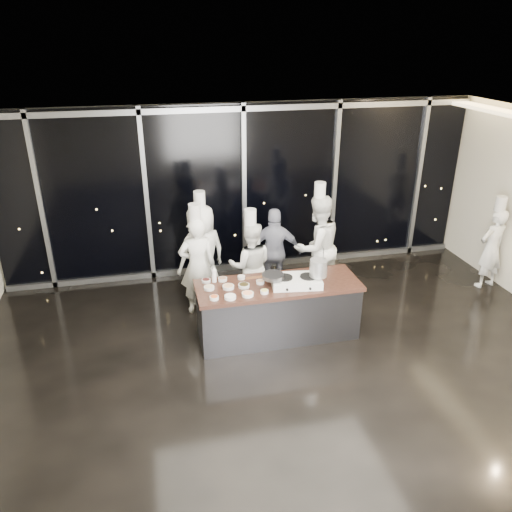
{
  "coord_description": "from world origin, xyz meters",
  "views": [
    {
      "loc": [
        -1.79,
        -5.47,
        4.33
      ],
      "look_at": [
        -0.27,
        1.2,
        1.25
      ],
      "focal_mm": 35.0,
      "sensor_mm": 36.0,
      "label": 1
    }
  ],
  "objects_px": {
    "chef_right": "(317,247)",
    "chef_side": "(492,247)",
    "demo_counter": "(278,310)",
    "chef_left": "(202,253)",
    "chef_center": "(251,265)",
    "stove": "(296,281)",
    "stock_pot": "(318,268)",
    "frying_pan": "(272,276)",
    "chef_far_left": "(197,265)",
    "guest": "(275,252)"
  },
  "relations": [
    {
      "from": "chef_right",
      "to": "chef_side",
      "type": "xyz_separation_m",
      "value": [
        3.2,
        -0.38,
        -0.16
      ]
    },
    {
      "from": "demo_counter",
      "to": "chef_left",
      "type": "relative_size",
      "value": 1.24
    },
    {
      "from": "chef_left",
      "to": "chef_center",
      "type": "bearing_deg",
      "value": 129.72
    },
    {
      "from": "stove",
      "to": "chef_left",
      "type": "relative_size",
      "value": 0.39
    },
    {
      "from": "stock_pot",
      "to": "frying_pan",
      "type": "bearing_deg",
      "value": 172.04
    },
    {
      "from": "chef_right",
      "to": "chef_center",
      "type": "bearing_deg",
      "value": -10.48
    },
    {
      "from": "stove",
      "to": "chef_left",
      "type": "xyz_separation_m",
      "value": [
        -1.22,
        1.48,
        -0.08
      ]
    },
    {
      "from": "frying_pan",
      "to": "chef_right",
      "type": "height_order",
      "value": "chef_right"
    },
    {
      "from": "frying_pan",
      "to": "chef_far_left",
      "type": "bearing_deg",
      "value": 140.08
    },
    {
      "from": "demo_counter",
      "to": "stove",
      "type": "xyz_separation_m",
      "value": [
        0.25,
        -0.1,
        0.51
      ]
    },
    {
      "from": "demo_counter",
      "to": "chef_left",
      "type": "xyz_separation_m",
      "value": [
        -0.97,
        1.38,
        0.44
      ]
    },
    {
      "from": "stock_pot",
      "to": "chef_center",
      "type": "relative_size",
      "value": 0.15
    },
    {
      "from": "chef_far_left",
      "to": "guest",
      "type": "relative_size",
      "value": 1.19
    },
    {
      "from": "chef_center",
      "to": "chef_side",
      "type": "distance_m",
      "value": 4.42
    },
    {
      "from": "demo_counter",
      "to": "frying_pan",
      "type": "relative_size",
      "value": 4.18
    },
    {
      "from": "guest",
      "to": "chef_center",
      "type": "bearing_deg",
      "value": 49.7
    },
    {
      "from": "stove",
      "to": "chef_left",
      "type": "distance_m",
      "value": 1.91
    },
    {
      "from": "chef_far_left",
      "to": "chef_side",
      "type": "xyz_separation_m",
      "value": [
        5.29,
        -0.28,
        -0.07
      ]
    },
    {
      "from": "stove",
      "to": "frying_pan",
      "type": "bearing_deg",
      "value": -178.73
    },
    {
      "from": "stock_pot",
      "to": "chef_center",
      "type": "height_order",
      "value": "chef_center"
    },
    {
      "from": "guest",
      "to": "chef_side",
      "type": "xyz_separation_m",
      "value": [
        3.88,
        -0.64,
        -0.02
      ]
    },
    {
      "from": "stove",
      "to": "chef_left",
      "type": "height_order",
      "value": "chef_left"
    },
    {
      "from": "guest",
      "to": "chef_side",
      "type": "relative_size",
      "value": 0.92
    },
    {
      "from": "stove",
      "to": "stock_pot",
      "type": "relative_size",
      "value": 3.04
    },
    {
      "from": "frying_pan",
      "to": "chef_center",
      "type": "distance_m",
      "value": 1.07
    },
    {
      "from": "frying_pan",
      "to": "chef_left",
      "type": "height_order",
      "value": "chef_left"
    },
    {
      "from": "chef_far_left",
      "to": "chef_right",
      "type": "height_order",
      "value": "chef_right"
    },
    {
      "from": "chef_left",
      "to": "chef_center",
      "type": "relative_size",
      "value": 1.13
    },
    {
      "from": "demo_counter",
      "to": "guest",
      "type": "relative_size",
      "value": 1.55
    },
    {
      "from": "stove",
      "to": "chef_right",
      "type": "relative_size",
      "value": 0.38
    },
    {
      "from": "chef_side",
      "to": "guest",
      "type": "bearing_deg",
      "value": -21.87
    },
    {
      "from": "chef_right",
      "to": "chef_side",
      "type": "bearing_deg",
      "value": 155.39
    },
    {
      "from": "stock_pot",
      "to": "chef_far_left",
      "type": "bearing_deg",
      "value": 144.54
    },
    {
      "from": "stove",
      "to": "chef_side",
      "type": "height_order",
      "value": "chef_side"
    },
    {
      "from": "chef_left",
      "to": "chef_center",
      "type": "xyz_separation_m",
      "value": [
        0.76,
        -0.41,
        -0.11
      ]
    },
    {
      "from": "stock_pot",
      "to": "chef_right",
      "type": "distance_m",
      "value": 1.37
    },
    {
      "from": "stove",
      "to": "stock_pot",
      "type": "bearing_deg",
      "value": -1.47
    },
    {
      "from": "stove",
      "to": "stock_pot",
      "type": "xyz_separation_m",
      "value": [
        0.32,
        -0.05,
        0.2
      ]
    },
    {
      "from": "stove",
      "to": "chef_center",
      "type": "height_order",
      "value": "chef_center"
    },
    {
      "from": "demo_counter",
      "to": "chef_left",
      "type": "distance_m",
      "value": 1.74
    },
    {
      "from": "chef_left",
      "to": "chef_right",
      "type": "height_order",
      "value": "chef_right"
    },
    {
      "from": "guest",
      "to": "chef_far_left",
      "type": "bearing_deg",
      "value": 25.94
    },
    {
      "from": "frying_pan",
      "to": "chef_side",
      "type": "bearing_deg",
      "value": 18.45
    },
    {
      "from": "stove",
      "to": "chef_far_left",
      "type": "xyz_separation_m",
      "value": [
        -1.34,
        1.13,
        -0.11
      ]
    },
    {
      "from": "frying_pan",
      "to": "chef_far_left",
      "type": "height_order",
      "value": "chef_far_left"
    },
    {
      "from": "stove",
      "to": "frying_pan",
      "type": "height_order",
      "value": "frying_pan"
    },
    {
      "from": "chef_far_left",
      "to": "chef_side",
      "type": "height_order",
      "value": "chef_far_left"
    },
    {
      "from": "chef_left",
      "to": "frying_pan",
      "type": "bearing_deg",
      "value": 98.98
    },
    {
      "from": "chef_center",
      "to": "guest",
      "type": "height_order",
      "value": "chef_center"
    },
    {
      "from": "stock_pot",
      "to": "chef_far_left",
      "type": "height_order",
      "value": "chef_far_left"
    }
  ]
}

